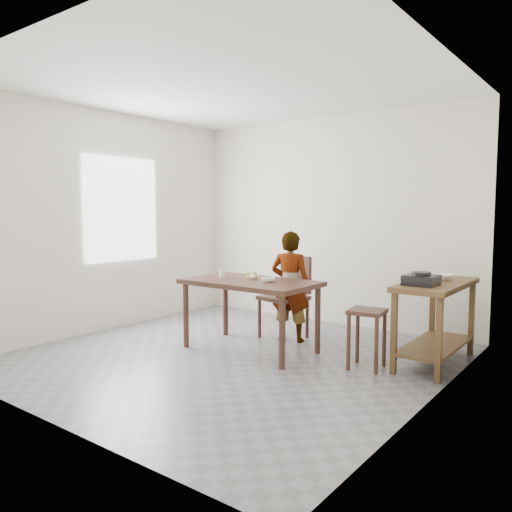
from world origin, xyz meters
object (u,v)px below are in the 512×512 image
Objects in this scene: prep_counter at (435,323)px; stool at (367,339)px; child at (290,286)px; dining_table at (250,315)px; dining_chair at (283,297)px.

stool is (-0.47, -0.53, -0.12)m from prep_counter.
child reaches higher than prep_counter.
prep_counter is 0.96× the size of child.
dining_table is 0.65m from dining_chair.
dining_table is 1.17× the size of prep_counter.
child is at bearing -175.46° from prep_counter.
prep_counter is 1.73m from dining_chair.
dining_chair is at bearing -178.07° from prep_counter.
dining_table is 1.47× the size of dining_chair.
prep_counter is 2.14× the size of stool.
child is at bearing -16.25° from dining_chair.
prep_counter is at bearing 170.23° from child.
prep_counter is 0.72m from stool.
stool is (1.25, 0.17, -0.09)m from dining_table.
dining_table is 1.27m from stool.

